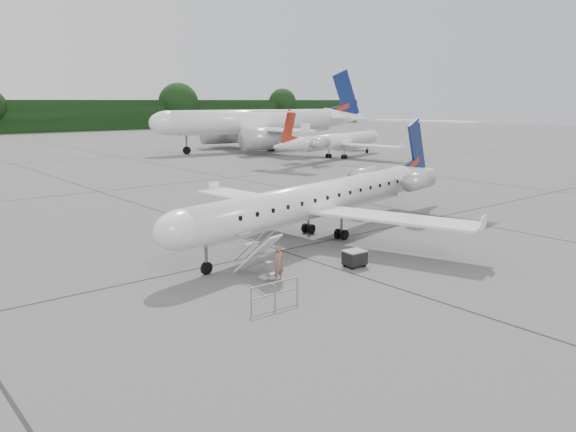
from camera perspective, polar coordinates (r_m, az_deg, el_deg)
ground at (r=31.12m, az=12.08°, el=-3.21°), size 320.00×320.00×0.00m
main_regional_jet at (r=31.82m, az=2.86°, el=3.36°), size 28.69×23.20×6.52m
airstair at (r=25.41m, az=-3.09°, el=-3.94°), size 1.29×2.33×2.04m
passenger at (r=24.68m, az=-0.91°, el=-4.88°), size 0.67×0.51×1.65m
safety_railing at (r=21.83m, az=-1.33°, el=-8.01°), size 2.20×0.15×1.00m
baggage_cart at (r=27.20m, az=6.79°, el=-4.26°), size 1.05×0.87×0.86m
bg_narrowbody at (r=89.69m, az=-3.56°, el=10.73°), size 39.00×30.47×12.84m
bg_regional_right at (r=78.55m, az=5.31°, el=8.36°), size 30.08×25.25×6.77m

